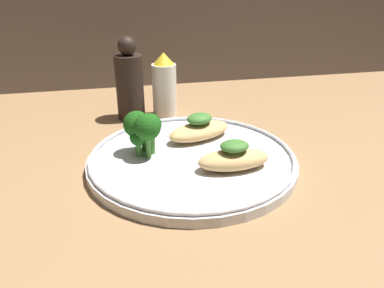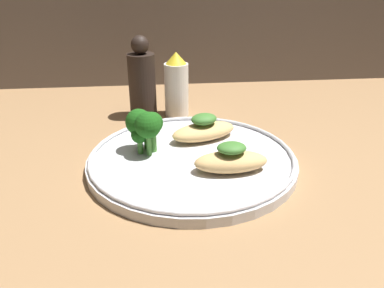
# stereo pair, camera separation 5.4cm
# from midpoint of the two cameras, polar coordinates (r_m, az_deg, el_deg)

# --- Properties ---
(ground_plane) EXTENTS (1.80, 1.80, 0.01)m
(ground_plane) POSITION_cam_midpoint_polar(r_m,az_deg,el_deg) (0.56, -2.78, -3.71)
(ground_plane) COLOR #936D47
(plate) EXTENTS (0.30, 0.30, 0.02)m
(plate) POSITION_cam_midpoint_polar(r_m,az_deg,el_deg) (0.55, -2.81, -2.35)
(plate) COLOR silver
(plate) RESTS_ON ground_plane
(grilled_meat_front) EXTENTS (0.10, 0.05, 0.04)m
(grilled_meat_front) POSITION_cam_midpoint_polar(r_m,az_deg,el_deg) (0.51, 3.39, -2.21)
(grilled_meat_front) COLOR tan
(grilled_meat_front) RESTS_ON plate
(grilled_meat_middle) EXTENTS (0.12, 0.08, 0.04)m
(grilled_meat_middle) POSITION_cam_midpoint_polar(r_m,az_deg,el_deg) (0.60, -1.44, 2.20)
(grilled_meat_middle) COLOR tan
(grilled_meat_middle) RESTS_ON plate
(broccoli_bunch) EXTENTS (0.06, 0.06, 0.07)m
(broccoli_bunch) POSITION_cam_midpoint_polar(r_m,az_deg,el_deg) (0.54, -10.23, 2.47)
(broccoli_bunch) COLOR #4C8E38
(broccoli_bunch) RESTS_ON plate
(sauce_bottle) EXTENTS (0.05, 0.05, 0.12)m
(sauce_bottle) POSITION_cam_midpoint_polar(r_m,az_deg,el_deg) (0.73, -6.39, 8.70)
(sauce_bottle) COLOR white
(sauce_bottle) RESTS_ON ground_plane
(pepper_grinder) EXTENTS (0.05, 0.05, 0.15)m
(pepper_grinder) POSITION_cam_midpoint_polar(r_m,az_deg,el_deg) (0.72, -11.64, 8.98)
(pepper_grinder) COLOR black
(pepper_grinder) RESTS_ON ground_plane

